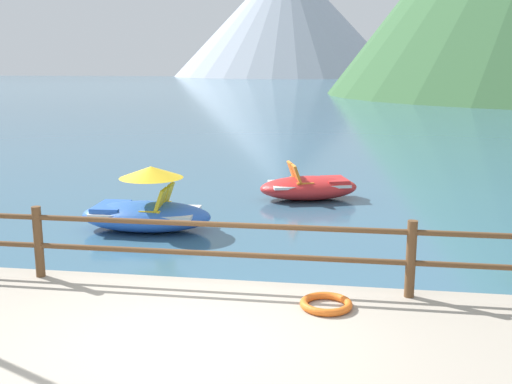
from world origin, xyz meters
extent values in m
plane|color=#38607A|center=(0.00, 40.00, 0.00)|extent=(200.00, 200.00, 0.00)
cylinder|color=brown|center=(-2.38, 1.55, 0.88)|extent=(0.12, 0.12, 0.95)
cylinder|color=brown|center=(2.38, 1.55, 0.88)|extent=(0.12, 0.12, 0.95)
cylinder|color=brown|center=(0.00, 1.55, 1.21)|extent=(23.80, 0.07, 0.07)
cylinder|color=brown|center=(0.00, 1.55, 0.83)|extent=(23.80, 0.07, 0.07)
torus|color=orange|center=(1.40, 1.06, 0.45)|extent=(0.61, 0.61, 0.09)
ellipsoid|color=blue|center=(-2.22, 5.37, 0.28)|extent=(2.57, 1.38, 0.55)
cube|color=silver|center=(-2.22, 5.37, 0.37)|extent=(2.01, 1.13, 0.06)
cube|color=yellow|center=(-2.05, 5.63, 0.44)|extent=(0.42, 0.42, 0.08)
cube|color=yellow|center=(-1.87, 5.64, 0.66)|extent=(0.22, 0.41, 0.43)
cube|color=yellow|center=(-2.03, 5.12, 0.44)|extent=(0.42, 0.42, 0.08)
cube|color=yellow|center=(-1.85, 5.13, 0.66)|extent=(0.22, 0.41, 0.43)
cube|color=blue|center=(-2.92, 5.34, 0.43)|extent=(0.59, 0.92, 0.12)
cone|color=yellow|center=(-2.10, 5.38, 1.14)|extent=(1.26, 1.26, 0.22)
ellipsoid|color=red|center=(0.68, 8.60, 0.27)|extent=(2.57, 1.82, 0.55)
cube|color=silver|center=(0.68, 8.60, 0.37)|extent=(2.02, 1.47, 0.06)
cube|color=orange|center=(0.59, 8.32, 0.44)|extent=(0.50, 0.50, 0.08)
cube|color=orange|center=(0.41, 8.27, 0.66)|extent=(0.32, 0.44, 0.43)
cube|color=orange|center=(0.45, 8.78, 0.44)|extent=(0.50, 0.50, 0.08)
cube|color=orange|center=(0.27, 8.72, 0.66)|extent=(0.32, 0.44, 0.43)
cube|color=red|center=(1.29, 8.79, 0.43)|extent=(0.73, 0.95, 0.12)
cone|color=#386038|center=(13.91, 66.89, 9.84)|extent=(27.26, 27.26, 19.68)
cone|color=#A8B2C1|center=(-14.04, 142.44, 13.63)|extent=(52.83, 52.83, 27.26)
camera|label=1|loc=(1.62, -5.67, 3.17)|focal=43.15mm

